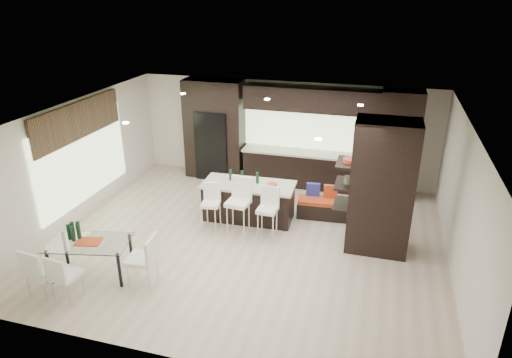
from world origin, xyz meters
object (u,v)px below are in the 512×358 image
(bench, at_px, (323,208))
(dining_table, at_px, (91,259))
(chair_far, at_px, (43,272))
(kitchen_island, at_px, (249,201))
(chair_near, at_px, (66,278))
(stool_left, at_px, (211,212))
(chair_end, at_px, (142,262))
(stool_right, at_px, (267,219))
(stool_mid, at_px, (238,213))
(floor_vase, at_px, (358,214))

(bench, relative_size, dining_table, 0.81)
(chair_far, bearing_deg, kitchen_island, 61.73)
(chair_near, relative_size, chair_far, 0.94)
(stool_left, xyz_separation_m, chair_end, (-0.46, -2.21, 0.02))
(stool_right, bearing_deg, stool_mid, -174.63)
(chair_near, distance_m, chair_far, 0.45)
(stool_right, xyz_separation_m, floor_vase, (1.84, 0.46, 0.13))
(kitchen_island, height_order, chair_near, kitchen_island)
(stool_left, bearing_deg, floor_vase, 0.03)
(dining_table, xyz_separation_m, chair_far, (-0.45, -0.72, 0.09))
(chair_end, bearing_deg, bench, -42.92)
(bench, height_order, chair_far, chair_far)
(chair_near, bearing_deg, stool_left, 68.78)
(stool_right, bearing_deg, dining_table, -138.77)
(stool_mid, xyz_separation_m, chair_near, (-2.14, -2.87, -0.11))
(stool_left, height_order, floor_vase, floor_vase)
(stool_left, relative_size, stool_right, 0.94)
(floor_vase, height_order, chair_end, floor_vase)
(stool_left, distance_m, chair_near, 3.28)
(stool_right, relative_size, dining_table, 0.63)
(chair_end, bearing_deg, stool_left, -16.34)
(chair_far, bearing_deg, chair_near, 8.93)
(dining_table, relative_size, chair_far, 1.66)
(stool_left, xyz_separation_m, chair_far, (-1.95, -2.93, 0.01))
(stool_left, bearing_deg, kitchen_island, 40.91)
(stool_right, relative_size, chair_end, 1.01)
(kitchen_island, height_order, chair_end, chair_end)
(stool_mid, xyz_separation_m, chair_end, (-1.10, -2.17, -0.07))
(stool_right, height_order, chair_near, stool_right)
(floor_vase, bearing_deg, kitchen_island, 173.47)
(stool_mid, height_order, chair_far, stool_mid)
(bench, bearing_deg, chair_far, -139.33)
(stool_mid, distance_m, dining_table, 3.05)
(bench, xyz_separation_m, chair_near, (-3.78, -4.15, 0.18))
(kitchen_island, xyz_separation_m, dining_table, (-2.14, -2.94, -0.08))
(bench, bearing_deg, stool_right, -132.64)
(floor_vase, distance_m, chair_near, 5.71)
(chair_far, bearing_deg, chair_end, 32.76)
(stool_left, height_order, dining_table, stool_left)
(stool_right, height_order, dining_table, stool_right)
(bench, height_order, chair_end, chair_end)
(floor_vase, bearing_deg, chair_near, -143.91)
(stool_left, xyz_separation_m, stool_mid, (0.63, -0.04, 0.09))
(kitchen_island, relative_size, stool_left, 2.42)
(kitchen_island, distance_m, bench, 1.73)
(stool_mid, distance_m, bench, 2.10)
(floor_vase, distance_m, chair_far, 6.09)
(bench, relative_size, chair_near, 1.43)
(floor_vase, xyz_separation_m, chair_near, (-4.61, -3.36, -0.18))
(dining_table, bearing_deg, chair_far, -134.24)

